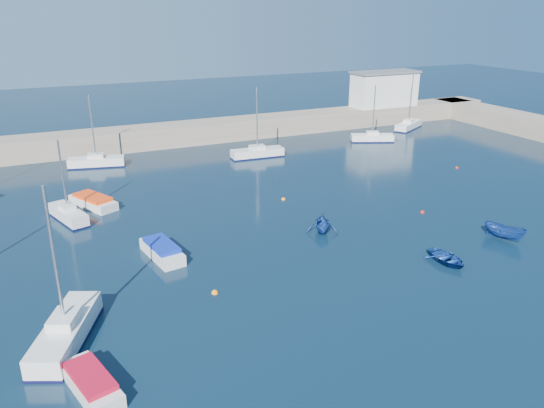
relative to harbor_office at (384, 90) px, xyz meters
name	(u,v)px	position (x,y,z in m)	size (l,w,h in m)	color
ground	(425,306)	(-30.00, -46.00, -5.10)	(220.00, 220.00, 0.00)	#0B1F31
back_wall	(197,132)	(-30.00, 0.00, -3.80)	(96.00, 4.50, 2.60)	gray
right_arm	(521,123)	(14.00, -14.00, -3.80)	(4.50, 32.00, 2.60)	gray
harbor_office	(384,90)	(0.00, 0.00, 0.00)	(10.00, 4.00, 5.00)	silver
sailboat_1	(66,331)	(-50.06, -40.82, -4.43)	(4.48, 6.89, 8.93)	silver
sailboat_3	(68,214)	(-48.37, -22.46, -4.50)	(2.93, 5.36, 7.00)	silver
sailboat_5	(96,162)	(-43.97, -6.63, -4.50)	(6.34, 3.03, 8.10)	silver
sailboat_6	(257,153)	(-25.84, -10.60, -4.52)	(6.42, 2.14, 8.33)	silver
sailboat_7	(372,138)	(-8.67, -9.78, -4.55)	(5.77, 3.69, 7.45)	silver
sailboat_8	(409,125)	(0.89, -5.42, -4.55)	(6.41, 4.73, 8.33)	silver
motorboat_0	(91,383)	(-49.37, -45.39, -4.65)	(2.59, 4.58, 0.97)	silver
motorboat_1	(162,250)	(-42.87, -32.71, -4.57)	(2.37, 4.84, 1.14)	silver
motorboat_2	(93,201)	(-46.02, -19.82, -4.60)	(3.90, 5.43, 1.06)	silver
dinghy_center	(447,258)	(-24.80, -42.03, -4.77)	(2.30, 3.23, 0.67)	navy
dinghy_left	(322,223)	(-30.07, -33.56, -4.32)	(2.56, 2.97, 1.56)	navy
dinghy_right	(505,232)	(-17.96, -40.80, -4.48)	(1.20, 3.19, 1.23)	navy
buoy_0	(215,293)	(-41.11, -39.21, -5.10)	(0.45, 0.45, 0.45)	orange
buoy_1	(422,212)	(-19.88, -33.55, -5.10)	(0.39, 0.39, 0.39)	#B21E0D
buoy_3	(283,200)	(-29.54, -25.39, -5.10)	(0.41, 0.41, 0.41)	orange
buoy_4	(457,168)	(-7.25, -24.24, -5.10)	(0.39, 0.39, 0.39)	#B21E0D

